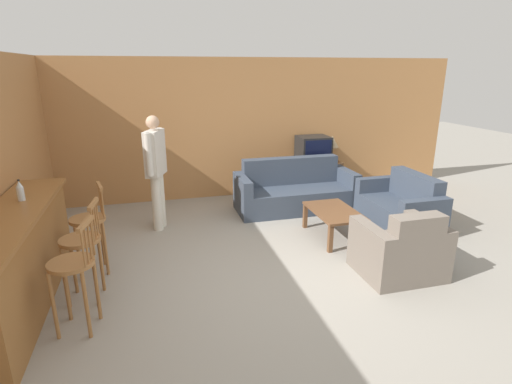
# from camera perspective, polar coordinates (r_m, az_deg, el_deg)

# --- Properties ---
(ground_plane) EXTENTS (24.00, 24.00, 0.00)m
(ground_plane) POSITION_cam_1_polar(r_m,az_deg,el_deg) (4.86, 4.11, -12.39)
(ground_plane) COLOR gray
(wall_back) EXTENTS (9.40, 0.08, 2.60)m
(wall_back) POSITION_cam_1_polar(r_m,az_deg,el_deg) (7.66, -4.22, 8.94)
(wall_back) COLOR #B27A47
(wall_back) RESTS_ON ground_plane
(wall_left) EXTENTS (0.08, 8.46, 2.60)m
(wall_left) POSITION_cam_1_polar(r_m,az_deg,el_deg) (5.60, -32.55, 3.17)
(wall_left) COLOR #B27A47
(wall_left) RESTS_ON ground_plane
(bar_counter) EXTENTS (0.55, 2.67, 1.04)m
(bar_counter) POSITION_cam_1_polar(r_m,az_deg,el_deg) (4.78, -30.72, -8.50)
(bar_counter) COLOR brown
(bar_counter) RESTS_ON ground_plane
(bar_chair_near) EXTENTS (0.49, 0.49, 1.10)m
(bar_chair_near) POSITION_cam_1_polar(r_m,az_deg,el_deg) (4.11, -24.58, -10.29)
(bar_chair_near) COLOR #996638
(bar_chair_near) RESTS_ON ground_plane
(bar_chair_mid) EXTENTS (0.46, 0.46, 1.10)m
(bar_chair_mid) POSITION_cam_1_polar(r_m,az_deg,el_deg) (4.60, -23.56, -7.24)
(bar_chair_mid) COLOR #996638
(bar_chair_mid) RESTS_ON ground_plane
(bar_chair_far) EXTENTS (0.50, 0.50, 1.10)m
(bar_chair_far) POSITION_cam_1_polar(r_m,az_deg,el_deg) (5.16, -22.66, -4.46)
(bar_chair_far) COLOR #996638
(bar_chair_far) RESTS_ON ground_plane
(couch_far) EXTENTS (2.08, 0.84, 0.88)m
(couch_far) POSITION_cam_1_polar(r_m,az_deg,el_deg) (7.10, 5.54, 0.03)
(couch_far) COLOR #384251
(couch_far) RESTS_ON ground_plane
(armchair_near) EXTENTS (0.93, 0.80, 0.86)m
(armchair_near) POSITION_cam_1_polar(r_m,az_deg,el_deg) (5.12, 19.94, -7.94)
(armchair_near) COLOR #70665B
(armchair_near) RESTS_ON ground_plane
(loveseat_right) EXTENTS (0.78, 1.39, 0.84)m
(loveseat_right) POSITION_cam_1_polar(r_m,az_deg,el_deg) (6.68, 19.97, -2.11)
(loveseat_right) COLOR #384251
(loveseat_right) RESTS_ON ground_plane
(coffee_table) EXTENTS (0.61, 0.99, 0.42)m
(coffee_table) POSITION_cam_1_polar(r_m,az_deg,el_deg) (5.95, 11.11, -3.13)
(coffee_table) COLOR brown
(coffee_table) RESTS_ON ground_plane
(tv_unit) EXTENTS (1.10, 0.50, 0.64)m
(tv_unit) POSITION_cam_1_polar(r_m,az_deg,el_deg) (8.03, 7.99, 2.05)
(tv_unit) COLOR #513823
(tv_unit) RESTS_ON ground_plane
(tv) EXTENTS (0.60, 0.51, 0.51)m
(tv) POSITION_cam_1_polar(r_m,az_deg,el_deg) (7.90, 8.17, 6.06)
(tv) COLOR black
(tv) RESTS_ON tv_unit
(bottle) EXTENTS (0.07, 0.07, 0.23)m
(bottle) POSITION_cam_1_polar(r_m,az_deg,el_deg) (4.97, -30.62, 0.11)
(bottle) COLOR silver
(bottle) RESTS_ON bar_counter
(table_lamp) EXTENTS (0.26, 0.26, 0.50)m
(table_lamp) POSITION_cam_1_polar(r_m,az_deg,el_deg) (8.05, 10.84, 6.96)
(table_lamp) COLOR brown
(table_lamp) RESTS_ON tv_unit
(person_by_window) EXTENTS (0.34, 0.57, 1.75)m
(person_by_window) POSITION_cam_1_polar(r_m,az_deg,el_deg) (6.19, -14.11, 3.54)
(person_by_window) COLOR silver
(person_by_window) RESTS_ON ground_plane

